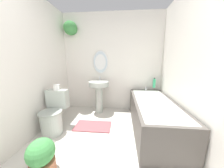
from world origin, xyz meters
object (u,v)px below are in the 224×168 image
at_px(toilet, 54,115).
at_px(shampoo_bottle, 154,83).
at_px(bathtub, 153,114).
at_px(pedestal_sink, 99,91).
at_px(potted_plant, 42,156).
at_px(toilet_paper_roll, 57,87).

distance_m(toilet, shampoo_bottle, 2.25).
bearing_deg(bathtub, pedestal_sink, 151.78).
bearing_deg(potted_plant, shampoo_bottle, 46.37).
xyz_separation_m(bathtub, shampoo_bottle, (0.19, 0.74, 0.45)).
xyz_separation_m(toilet, pedestal_sink, (0.66, 0.84, 0.24)).
relative_size(pedestal_sink, bathtub, 0.53).
distance_m(toilet, pedestal_sink, 1.09).
bearing_deg(toilet, toilet_paper_roll, 90.00).
distance_m(potted_plant, toilet_paper_roll, 1.15).
relative_size(bathtub, shampoo_bottle, 7.09).
bearing_deg(toilet, bathtub, 7.25).
xyz_separation_m(pedestal_sink, potted_plant, (-0.33, -1.60, -0.34)).
bearing_deg(shampoo_bottle, bathtub, -104.35).
relative_size(toilet, shampoo_bottle, 3.11).
xyz_separation_m(pedestal_sink, toilet_paper_roll, (-0.66, -0.66, 0.23)).
height_order(bathtub, potted_plant, bathtub).
distance_m(pedestal_sink, shampoo_bottle, 1.34).
xyz_separation_m(shampoo_bottle, toilet_paper_roll, (-1.98, -0.80, 0.04)).
relative_size(potted_plant, toilet_paper_roll, 3.84).
bearing_deg(potted_plant, toilet, 113.33).
bearing_deg(toilet_paper_roll, toilet, -90.00).
xyz_separation_m(pedestal_sink, shampoo_bottle, (1.33, 0.13, 0.18)).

